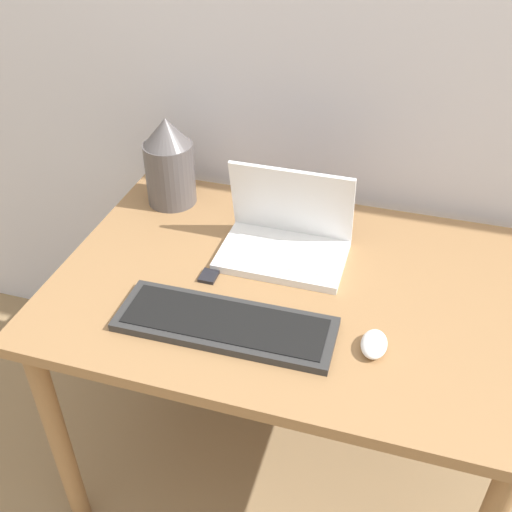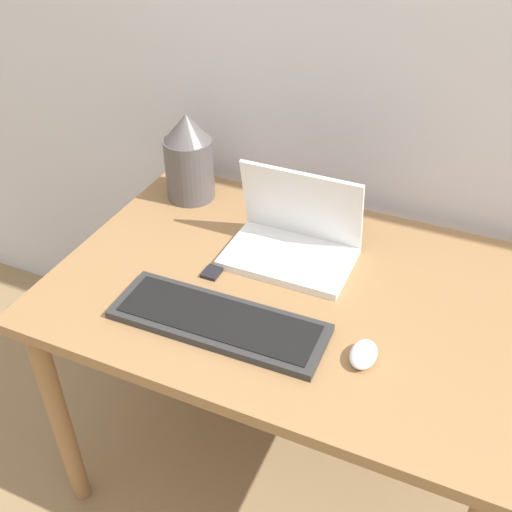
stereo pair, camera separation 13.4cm
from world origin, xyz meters
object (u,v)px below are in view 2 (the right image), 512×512
object	(u,v)px
mouse	(364,354)
vase	(189,158)
laptop	(293,239)
keyboard	(219,321)
mp3_player	(212,273)

from	to	relation	value
mouse	vase	bearing A→B (deg)	145.94
laptop	keyboard	xyz separation A→B (m)	(-0.06, -0.30, -0.04)
mouse	laptop	bearing A→B (deg)	133.10
mp3_player	vase	bearing A→B (deg)	126.30
mouse	keyboard	bearing A→B (deg)	-175.46
vase	mp3_player	xyz separation A→B (m)	(0.22, -0.30, -0.12)
keyboard	mp3_player	xyz separation A→B (m)	(-0.09, 0.15, -0.01)
mouse	mp3_player	bearing A→B (deg)	162.97
vase	laptop	bearing A→B (deg)	-21.81
keyboard	mouse	xyz separation A→B (m)	(0.32, 0.03, 0.01)
mp3_player	laptop	bearing A→B (deg)	45.58
laptop	vase	xyz separation A→B (m)	(-0.37, 0.15, 0.07)
keyboard	mouse	size ratio (longest dim) A/B	5.69
vase	mp3_player	bearing A→B (deg)	-53.70
keyboard	mp3_player	size ratio (longest dim) A/B	9.89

